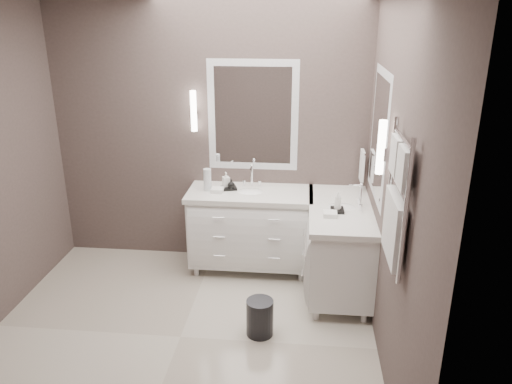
# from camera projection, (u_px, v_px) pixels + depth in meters

# --- Properties ---
(floor) EXTENTS (3.20, 3.00, 0.01)m
(floor) POSITION_uv_depth(u_px,v_px,m) (180.00, 337.00, 4.12)
(floor) COLOR beige
(floor) RESTS_ON ground
(wall_back) EXTENTS (3.20, 0.01, 2.70)m
(wall_back) POSITION_uv_depth(u_px,v_px,m) (209.00, 134.00, 5.06)
(wall_back) COLOR #4B3E3C
(wall_back) RESTS_ON floor
(wall_front) EXTENTS (3.20, 0.01, 2.70)m
(wall_front) POSITION_uv_depth(u_px,v_px,m) (85.00, 292.00, 2.25)
(wall_front) COLOR #4B3E3C
(wall_front) RESTS_ON floor
(wall_right) EXTENTS (0.01, 3.00, 2.70)m
(wall_right) POSITION_uv_depth(u_px,v_px,m) (394.00, 190.00, 3.51)
(wall_right) COLOR #4B3E3C
(wall_right) RESTS_ON floor
(vanity_back) EXTENTS (1.24, 0.59, 0.97)m
(vanity_back) POSITION_uv_depth(u_px,v_px,m) (250.00, 225.00, 5.06)
(vanity_back) COLOR white
(vanity_back) RESTS_ON floor
(vanity_right) EXTENTS (0.59, 1.24, 0.97)m
(vanity_right) POSITION_uv_depth(u_px,v_px,m) (339.00, 243.00, 4.67)
(vanity_right) COLOR white
(vanity_right) RESTS_ON floor
(mirror_back) EXTENTS (0.90, 0.02, 1.10)m
(mirror_back) POSITION_uv_depth(u_px,v_px,m) (253.00, 116.00, 4.93)
(mirror_back) COLOR white
(mirror_back) RESTS_ON wall_back
(mirror_right) EXTENTS (0.02, 0.90, 1.10)m
(mirror_right) POSITION_uv_depth(u_px,v_px,m) (379.00, 135.00, 4.18)
(mirror_right) COLOR white
(mirror_right) RESTS_ON wall_right
(sconce_back) EXTENTS (0.06, 0.06, 0.40)m
(sconce_back) POSITION_uv_depth(u_px,v_px,m) (194.00, 112.00, 4.91)
(sconce_back) COLOR white
(sconce_back) RESTS_ON wall_back
(sconce_right) EXTENTS (0.06, 0.06, 0.40)m
(sconce_right) POSITION_uv_depth(u_px,v_px,m) (381.00, 148.00, 3.63)
(sconce_right) COLOR white
(sconce_right) RESTS_ON wall_right
(towel_bar_corner) EXTENTS (0.03, 0.22, 0.30)m
(towel_bar_corner) POSITION_uv_depth(u_px,v_px,m) (362.00, 165.00, 4.86)
(towel_bar_corner) COLOR white
(towel_bar_corner) RESTS_ON wall_right
(towel_ladder) EXTENTS (0.06, 0.58, 0.90)m
(towel_ladder) POSITION_uv_depth(u_px,v_px,m) (396.00, 205.00, 3.12)
(towel_ladder) COLOR white
(towel_ladder) RESTS_ON wall_right
(waste_bin) EXTENTS (0.30, 0.30, 0.31)m
(waste_bin) POSITION_uv_depth(u_px,v_px,m) (260.00, 317.00, 4.11)
(waste_bin) COLOR black
(waste_bin) RESTS_ON floor
(amenity_tray_back) EXTENTS (0.18, 0.15, 0.02)m
(amenity_tray_back) POSITION_uv_depth(u_px,v_px,m) (229.00, 188.00, 4.98)
(amenity_tray_back) COLOR black
(amenity_tray_back) RESTS_ON vanity_back
(amenity_tray_right) EXTENTS (0.12, 0.15, 0.02)m
(amenity_tray_right) POSITION_uv_depth(u_px,v_px,m) (337.00, 210.00, 4.44)
(amenity_tray_right) COLOR black
(amenity_tray_right) RESTS_ON vanity_right
(water_bottle) EXTENTS (0.09, 0.09, 0.22)m
(water_bottle) POSITION_uv_depth(u_px,v_px,m) (207.00, 180.00, 4.92)
(water_bottle) COLOR silver
(water_bottle) RESTS_ON vanity_back
(soap_bottle_a) EXTENTS (0.09, 0.09, 0.15)m
(soap_bottle_a) POSITION_uv_depth(u_px,v_px,m) (226.00, 179.00, 4.98)
(soap_bottle_a) COLOR white
(soap_bottle_a) RESTS_ON amenity_tray_back
(soap_bottle_b) EXTENTS (0.09, 0.09, 0.09)m
(soap_bottle_b) POSITION_uv_depth(u_px,v_px,m) (231.00, 184.00, 4.93)
(soap_bottle_b) COLOR black
(soap_bottle_b) RESTS_ON amenity_tray_back
(soap_bottle_c) EXTENTS (0.08, 0.08, 0.17)m
(soap_bottle_c) POSITION_uv_depth(u_px,v_px,m) (338.00, 200.00, 4.41)
(soap_bottle_c) COLOR white
(soap_bottle_c) RESTS_ON amenity_tray_right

